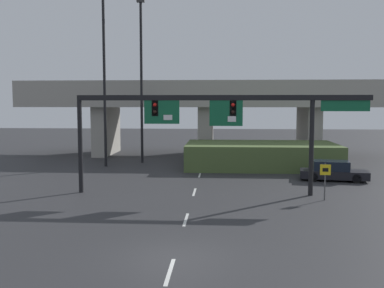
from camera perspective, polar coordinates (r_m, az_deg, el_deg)
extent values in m
plane|color=#2D2D30|center=(16.72, -2.28, -14.18)|extent=(160.00, 160.00, 0.00)
cube|color=silver|center=(15.43, -2.84, -15.88)|extent=(0.14, 2.40, 0.01)
cube|color=silver|center=(21.73, -0.78, -9.57)|extent=(0.14, 2.40, 0.01)
cube|color=silver|center=(28.19, 0.31, -6.12)|extent=(0.14, 2.40, 0.01)
cube|color=silver|center=(34.72, 0.98, -3.96)|extent=(0.14, 2.40, 0.01)
cube|color=silver|center=(41.29, 1.44, -2.48)|extent=(0.14, 2.40, 0.01)
cube|color=silver|center=(47.88, 1.77, -1.41)|extent=(0.14, 2.40, 0.01)
cylinder|color=black|center=(28.54, -14.01, -0.03)|extent=(0.28, 0.28, 6.03)
cylinder|color=black|center=(27.69, 14.94, -0.21)|extent=(0.28, 0.28, 6.03)
cube|color=black|center=(27.05, 3.90, 5.89)|extent=(17.52, 0.32, 0.32)
cube|color=black|center=(27.35, -4.69, 4.54)|extent=(0.40, 0.28, 0.95)
sphere|color=red|center=(27.18, -4.74, 4.99)|extent=(0.22, 0.22, 0.22)
sphere|color=black|center=(27.18, -4.74, 4.09)|extent=(0.22, 0.22, 0.22)
cube|color=black|center=(27.06, 5.22, 4.53)|extent=(0.40, 0.28, 0.95)
sphere|color=red|center=(26.88, 5.23, 4.98)|extent=(0.22, 0.22, 0.22)
sphere|color=black|center=(26.89, 5.23, 4.07)|extent=(0.22, 0.22, 0.22)
cube|color=#115B38|center=(27.20, -3.86, 4.06)|extent=(2.13, 0.08, 1.41)
cube|color=white|center=(27.11, -3.08, 3.39)|extent=(0.53, 0.03, 0.31)
cube|color=#115B38|center=(26.96, 4.35, 3.92)|extent=(1.98, 0.08, 1.53)
cube|color=white|center=(26.92, 5.08, 3.18)|extent=(0.50, 0.03, 0.34)
cube|color=#115B38|center=(27.94, 18.90, 4.61)|extent=(2.84, 0.07, 0.64)
cylinder|color=#4C4C4C|center=(26.78, 16.52, -4.64)|extent=(0.08, 0.08, 2.12)
cube|color=yellow|center=(26.63, 16.58, -3.16)|extent=(0.60, 0.03, 0.60)
cube|color=black|center=(26.61, 16.59, -3.16)|extent=(0.33, 0.01, 0.21)
cylinder|color=black|center=(39.81, -11.06, 7.71)|extent=(0.24, 0.24, 14.66)
cylinder|color=black|center=(41.76, -6.44, 7.61)|extent=(0.24, 0.24, 14.60)
cube|color=#333333|center=(42.71, -6.55, 17.61)|extent=(0.70, 0.36, 0.24)
cube|color=#A39E93|center=(47.85, 1.80, 5.77)|extent=(38.11, 8.80, 1.71)
cube|color=#A39E93|center=(43.69, 1.61, 7.53)|extent=(38.11, 0.40, 0.90)
cube|color=#A39E93|center=(49.52, -10.80, 1.70)|extent=(1.40, 7.04, 5.13)
cube|color=#A39E93|center=(47.95, 1.79, 1.68)|extent=(1.40, 7.04, 5.13)
cube|color=#A39E93|center=(48.77, 14.58, 1.57)|extent=(1.40, 7.04, 5.13)
cube|color=#4C6033|center=(39.18, 8.75, -1.43)|extent=(12.79, 7.11, 2.08)
cube|color=black|center=(33.87, 17.56, -3.68)|extent=(4.94, 2.56, 0.57)
cube|color=black|center=(33.76, 17.27, -2.63)|extent=(2.68, 2.02, 0.68)
cylinder|color=black|center=(34.83, 19.84, -3.71)|extent=(0.67, 0.32, 0.64)
cylinder|color=black|center=(33.25, 20.18, -4.14)|extent=(0.67, 0.32, 0.64)
cylinder|color=black|center=(34.60, 15.03, -3.64)|extent=(0.67, 0.32, 0.64)
cylinder|color=black|center=(33.00, 15.13, -4.07)|extent=(0.67, 0.32, 0.64)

